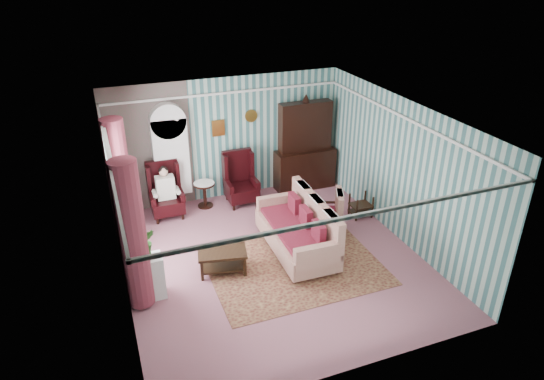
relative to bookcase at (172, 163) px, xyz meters
name	(u,v)px	position (x,y,z in m)	size (l,w,h in m)	color
floor	(273,259)	(1.35, -2.84, -1.12)	(6.00, 6.00, 0.00)	#985868
room_shell	(236,166)	(0.73, -2.66, 0.89)	(5.53, 6.02, 2.91)	#396969
bookcase	(172,163)	(0.00, 0.00, 0.00)	(0.80, 0.28, 2.24)	silver
dresser_hutch	(305,143)	(3.25, -0.12, 0.06)	(1.50, 0.56, 2.36)	black
wingback_left	(166,191)	(-0.25, -0.39, -0.50)	(0.76, 0.80, 1.25)	black
wingback_right	(241,179)	(1.50, -0.39, -0.50)	(0.76, 0.80, 1.25)	black
seated_woman	(166,193)	(-0.25, -0.39, -0.53)	(0.44, 0.40, 1.18)	beige
round_side_table	(205,195)	(0.65, -0.24, -0.82)	(0.50, 0.50, 0.60)	black
nest_table	(361,205)	(3.82, -1.94, -0.85)	(0.45, 0.38, 0.54)	black
plant_stand	(148,278)	(-1.05, -3.14, -0.72)	(0.55, 0.35, 0.80)	white
rug	(293,264)	(1.65, -3.14, -1.11)	(3.20, 2.60, 0.01)	#541C22
sofa	(296,230)	(1.89, -2.72, -0.63)	(2.23, 0.89, 0.97)	beige
floral_armchair	(325,211)	(2.74, -2.26, -0.62)	(0.78, 0.84, 1.00)	#C5B599
coffee_table	(223,261)	(0.34, -2.88, -0.89)	(0.89, 0.54, 0.45)	black
potted_plant_a	(140,253)	(-1.12, -3.25, -0.12)	(0.35, 0.31, 0.39)	#214C17
potted_plant_b	(147,242)	(-0.98, -3.05, -0.07)	(0.27, 0.22, 0.49)	#184E1B
potted_plant_c	(141,246)	(-1.09, -3.06, -0.13)	(0.21, 0.21, 0.38)	#174A19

